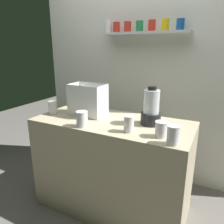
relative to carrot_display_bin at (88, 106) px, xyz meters
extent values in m
plane|color=slate|center=(0.29, -0.05, -0.99)|extent=(8.00, 8.00, 0.00)
cube|color=tan|center=(0.29, -0.05, -0.54)|extent=(1.40, 0.64, 0.90)
cube|color=silver|center=(0.29, 0.72, 0.26)|extent=(2.60, 0.04, 2.50)
cube|color=silver|center=(0.34, 0.60, 0.68)|extent=(0.91, 0.20, 0.02)
cylinder|color=red|center=(0.00, 0.61, 0.74)|extent=(0.08, 0.08, 0.11)
cylinder|color=red|center=(0.14, 0.60, 0.74)|extent=(0.08, 0.08, 0.11)
cylinder|color=#268C4C|center=(0.28, 0.60, 0.74)|extent=(0.08, 0.08, 0.11)
cylinder|color=red|center=(0.41, 0.58, 0.74)|extent=(0.08, 0.08, 0.11)
cylinder|color=yellow|center=(0.55, 0.58, 0.74)|extent=(0.08, 0.08, 0.11)
cylinder|color=#1959B2|center=(0.69, 0.62, 0.74)|extent=(0.08, 0.08, 0.11)
cylinder|color=white|center=(-0.10, 0.60, 0.76)|extent=(0.08, 0.08, 0.14)
cube|color=white|center=(0.00, 0.00, -0.09)|extent=(0.33, 0.21, 0.01)
cube|color=white|center=(0.00, -0.10, 0.06)|extent=(0.33, 0.01, 0.30)
cube|color=white|center=(0.00, 0.10, 0.06)|extent=(0.33, 0.01, 0.30)
cube|color=white|center=(-0.16, 0.00, 0.06)|extent=(0.01, 0.21, 0.30)
cube|color=white|center=(0.17, 0.00, 0.06)|extent=(0.01, 0.21, 0.30)
cone|color=orange|center=(0.03, 0.01, -0.07)|extent=(0.17, 0.07, 0.03)
cone|color=orange|center=(0.07, 0.00, -0.07)|extent=(0.14, 0.16, 0.03)
cone|color=orange|center=(-0.04, 0.00, -0.07)|extent=(0.10, 0.18, 0.03)
cone|color=orange|center=(0.08, 0.00, -0.07)|extent=(0.11, 0.15, 0.03)
cone|color=orange|center=(-0.06, 0.00, -0.05)|extent=(0.17, 0.09, 0.02)
cone|color=orange|center=(-0.05, 0.00, -0.04)|extent=(0.10, 0.17, 0.03)
cone|color=orange|center=(0.03, -0.01, -0.04)|extent=(0.12, 0.14, 0.03)
cone|color=orange|center=(0.01, 0.00, -0.04)|extent=(0.04, 0.18, 0.03)
cone|color=orange|center=(-0.05, -0.01, -0.02)|extent=(0.14, 0.13, 0.03)
cone|color=orange|center=(-0.06, 0.01, -0.01)|extent=(0.08, 0.16, 0.03)
cone|color=orange|center=(0.00, 0.00, -0.02)|extent=(0.11, 0.13, 0.03)
cone|color=orange|center=(0.01, -0.01, -0.01)|extent=(0.15, 0.05, 0.03)
cone|color=orange|center=(-0.06, 0.00, 0.01)|extent=(0.05, 0.18, 0.02)
cylinder|color=black|center=(0.62, 0.01, -0.04)|extent=(0.17, 0.17, 0.10)
cylinder|color=silver|center=(0.62, 0.01, 0.11)|extent=(0.13, 0.13, 0.19)
cylinder|color=yellow|center=(0.62, 0.01, 0.03)|extent=(0.12, 0.12, 0.04)
cylinder|color=black|center=(0.62, 0.01, 0.22)|extent=(0.07, 0.07, 0.03)
cylinder|color=white|center=(-0.32, -0.13, -0.03)|extent=(0.08, 0.08, 0.12)
cylinder|color=red|center=(-0.32, -0.13, -0.05)|extent=(0.07, 0.07, 0.09)
cylinder|color=white|center=(-0.32, -0.13, 0.03)|extent=(0.08, 0.08, 0.01)
cylinder|color=white|center=(0.14, -0.30, -0.03)|extent=(0.09, 0.09, 0.12)
cylinder|color=red|center=(0.14, -0.30, -0.05)|extent=(0.08, 0.08, 0.08)
cylinder|color=white|center=(0.14, -0.30, 0.04)|extent=(0.10, 0.10, 0.01)
cylinder|color=white|center=(0.52, -0.23, -0.03)|extent=(0.08, 0.08, 0.12)
cylinder|color=maroon|center=(0.52, -0.23, -0.05)|extent=(0.07, 0.07, 0.08)
cylinder|color=white|center=(0.52, -0.23, 0.03)|extent=(0.08, 0.08, 0.01)
cylinder|color=white|center=(0.77, -0.21, -0.04)|extent=(0.09, 0.09, 0.11)
cylinder|color=maroon|center=(0.77, -0.21, -0.06)|extent=(0.08, 0.08, 0.06)
cylinder|color=white|center=(0.77, -0.21, 0.02)|extent=(0.09, 0.09, 0.01)
cylinder|color=white|center=(0.87, -0.31, -0.03)|extent=(0.08, 0.08, 0.13)
cylinder|color=orange|center=(0.87, -0.31, -0.05)|extent=(0.08, 0.08, 0.08)
cylinder|color=white|center=(0.87, -0.31, 0.04)|extent=(0.09, 0.09, 0.01)
camera|label=1|loc=(1.11, -1.66, 0.53)|focal=34.52mm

